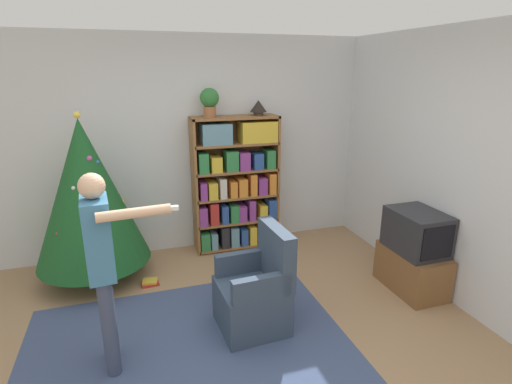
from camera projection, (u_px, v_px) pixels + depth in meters
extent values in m
plane|color=#9E7A56|center=(243.00, 360.00, 3.16)|extent=(14.00, 14.00, 0.00)
cube|color=silver|center=(189.00, 146.00, 4.88)|extent=(8.00, 0.10, 2.60)
cube|color=silver|center=(492.00, 179.00, 3.43)|extent=(0.10, 8.00, 2.60)
cube|color=#3D4C70|center=(188.00, 344.00, 3.34)|extent=(2.65, 1.83, 0.01)
cube|color=brown|center=(195.00, 188.00, 4.80)|extent=(0.03, 0.33, 1.67)
cube|color=brown|center=(274.00, 181.00, 5.10)|extent=(0.03, 0.33, 1.67)
cube|color=brown|center=(235.00, 117.00, 4.71)|extent=(1.05, 0.33, 0.03)
cube|color=brown|center=(232.00, 181.00, 5.10)|extent=(1.05, 0.01, 1.67)
cube|color=brown|center=(237.00, 243.00, 5.19)|extent=(1.02, 0.33, 0.03)
cube|color=#2D7A42|center=(204.00, 240.00, 5.00)|extent=(0.11, 0.26, 0.22)
cube|color=#5B899E|center=(213.00, 238.00, 5.06)|extent=(0.08, 0.31, 0.21)
cube|color=#232328|center=(224.00, 235.00, 5.06)|extent=(0.09, 0.25, 0.27)
cube|color=#5B899E|center=(233.00, 234.00, 5.13)|extent=(0.10, 0.31, 0.25)
cube|color=#284C93|center=(242.00, 235.00, 5.15)|extent=(0.09, 0.28, 0.22)
cube|color=gold|center=(250.00, 232.00, 5.20)|extent=(0.09, 0.31, 0.24)
cube|color=orange|center=(260.00, 231.00, 5.22)|extent=(0.08, 0.28, 0.25)
cube|color=#5B899E|center=(268.00, 231.00, 5.27)|extent=(0.09, 0.30, 0.21)
cube|color=brown|center=(236.00, 220.00, 5.09)|extent=(1.02, 0.33, 0.03)
cube|color=#843889|center=(202.00, 215.00, 4.91)|extent=(0.10, 0.29, 0.23)
cube|color=#B22D28|center=(213.00, 212.00, 4.94)|extent=(0.10, 0.29, 0.27)
cube|color=#284C93|center=(224.00, 213.00, 4.97)|extent=(0.08, 0.24, 0.23)
cube|color=#2D7A42|center=(233.00, 212.00, 5.01)|extent=(0.11, 0.25, 0.22)
cube|color=#843889|center=(241.00, 211.00, 5.05)|extent=(0.09, 0.28, 0.20)
cube|color=#843889|center=(250.00, 208.00, 5.07)|extent=(0.08, 0.26, 0.26)
cube|color=gold|center=(261.00, 210.00, 5.14)|extent=(0.10, 0.29, 0.18)
cube|color=#284C93|center=(270.00, 207.00, 5.15)|extent=(0.10, 0.26, 0.24)
cube|color=brown|center=(236.00, 195.00, 5.00)|extent=(1.02, 0.33, 0.03)
cube|color=#843889|center=(202.00, 190.00, 4.82)|extent=(0.08, 0.29, 0.21)
cube|color=gold|center=(211.00, 189.00, 4.85)|extent=(0.11, 0.28, 0.20)
cube|color=beige|center=(222.00, 187.00, 4.87)|extent=(0.08, 0.25, 0.24)
cube|color=orange|center=(232.00, 188.00, 4.92)|extent=(0.08, 0.27, 0.20)
cube|color=orange|center=(241.00, 186.00, 4.94)|extent=(0.11, 0.25, 0.22)
cube|color=orange|center=(252.00, 184.00, 4.97)|extent=(0.08, 0.24, 0.27)
cube|color=#843889|center=(261.00, 185.00, 5.01)|extent=(0.11, 0.24, 0.21)
cube|color=orange|center=(270.00, 182.00, 5.06)|extent=(0.09, 0.27, 0.26)
cube|color=brown|center=(235.00, 170.00, 4.90)|extent=(1.02, 0.33, 0.03)
cube|color=#2D7A42|center=(202.00, 162.00, 4.70)|extent=(0.11, 0.24, 0.24)
cube|color=gold|center=(215.00, 164.00, 4.75)|extent=(0.13, 0.24, 0.18)
cube|color=#2D7A42|center=(231.00, 160.00, 4.80)|extent=(0.15, 0.24, 0.24)
cube|color=#843889|center=(243.00, 160.00, 4.85)|extent=(0.13, 0.23, 0.22)
cube|color=#284C93|center=(257.00, 160.00, 4.90)|extent=(0.12, 0.23, 0.20)
cube|color=#2D7A42|center=(268.00, 158.00, 4.95)|extent=(0.11, 0.25, 0.22)
cube|color=brown|center=(235.00, 144.00, 4.80)|extent=(1.02, 0.33, 0.03)
cube|color=#5B899E|center=(215.00, 134.00, 4.67)|extent=(0.35, 0.28, 0.24)
cube|color=gold|center=(257.00, 132.00, 4.81)|extent=(0.44, 0.25, 0.25)
cube|color=brown|center=(412.00, 270.00, 4.11)|extent=(0.42, 0.71, 0.44)
cube|color=#28282D|center=(417.00, 232.00, 3.99)|extent=(0.43, 0.58, 0.42)
cube|color=black|center=(438.00, 243.00, 3.72)|extent=(0.36, 0.01, 0.33)
cube|color=white|center=(418.00, 261.00, 3.81)|extent=(0.04, 0.12, 0.02)
cylinder|color=#4C3323|center=(98.00, 274.00, 4.38)|extent=(0.36, 0.36, 0.10)
cylinder|color=brown|center=(97.00, 265.00, 4.35)|extent=(0.08, 0.08, 0.12)
cone|color=#195123|center=(87.00, 193.00, 4.11)|extent=(1.16, 1.16, 1.53)
sphere|color=#B74C93|center=(89.00, 158.00, 3.91)|extent=(0.05, 0.05, 0.05)
sphere|color=red|center=(84.00, 194.00, 4.40)|extent=(0.07, 0.07, 0.07)
sphere|color=silver|center=(102.00, 196.00, 3.95)|extent=(0.07, 0.07, 0.07)
sphere|color=#335BB2|center=(97.00, 162.00, 3.98)|extent=(0.04, 0.04, 0.04)
sphere|color=silver|center=(74.00, 188.00, 3.85)|extent=(0.04, 0.04, 0.04)
sphere|color=gold|center=(122.00, 202.00, 4.28)|extent=(0.06, 0.06, 0.06)
sphere|color=red|center=(58.00, 234.00, 3.87)|extent=(0.04, 0.04, 0.04)
sphere|color=gold|center=(59.00, 197.00, 4.12)|extent=(0.05, 0.05, 0.05)
sphere|color=#E5CC4C|center=(77.00, 115.00, 3.87)|extent=(0.07, 0.07, 0.07)
cube|color=#334256|center=(251.00, 306.00, 3.51)|extent=(0.59, 0.59, 0.42)
cube|color=#334256|center=(276.00, 254.00, 3.45)|extent=(0.15, 0.57, 0.50)
cube|color=#334256|center=(242.00, 262.00, 3.63)|extent=(0.51, 0.11, 0.20)
cube|color=#334256|center=(262.00, 288.00, 3.20)|extent=(0.51, 0.11, 0.20)
cylinder|color=#38425B|center=(108.00, 315.00, 3.07)|extent=(0.11, 0.11, 0.78)
cylinder|color=#38425B|center=(109.00, 329.00, 2.91)|extent=(0.11, 0.11, 0.78)
cube|color=teal|center=(98.00, 238.00, 2.79)|extent=(0.21, 0.33, 0.58)
cylinder|color=#DBAD89|center=(98.00, 232.00, 2.97)|extent=(0.07, 0.07, 0.47)
cylinder|color=#DBAD89|center=(134.00, 213.00, 2.63)|extent=(0.48, 0.11, 0.07)
cube|color=white|center=(170.00, 208.00, 2.72)|extent=(0.11, 0.04, 0.03)
sphere|color=#DBAD89|center=(91.00, 186.00, 2.67)|extent=(0.18, 0.18, 0.18)
cylinder|color=#935B38|center=(210.00, 112.00, 4.60)|extent=(0.14, 0.14, 0.12)
sphere|color=#2D7033|center=(209.00, 98.00, 4.56)|extent=(0.22, 0.22, 0.22)
cylinder|color=#473828|center=(258.00, 114.00, 4.79)|extent=(0.12, 0.12, 0.04)
cone|color=black|center=(258.00, 106.00, 4.76)|extent=(0.20, 0.20, 0.14)
cube|color=#B22D28|center=(150.00, 283.00, 4.25)|extent=(0.19, 0.14, 0.03)
cube|color=gold|center=(150.00, 281.00, 4.25)|extent=(0.17, 0.15, 0.02)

